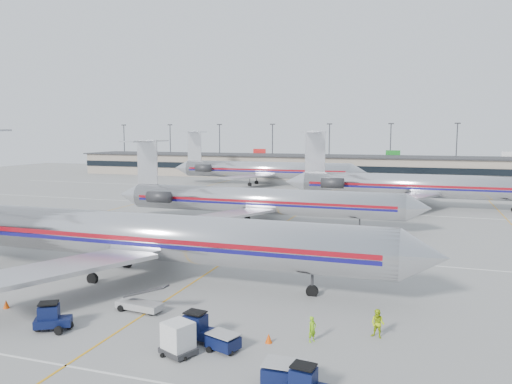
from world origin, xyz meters
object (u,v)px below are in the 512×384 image
at_px(jet_foreground, 130,234).
at_px(tug_center, 198,328).
at_px(belt_loader, 140,303).
at_px(jet_second_row, 255,200).
at_px(uld_container, 178,338).

height_order(jet_foreground, tug_center, jet_foreground).
distance_m(tug_center, belt_loader, 6.97).
bearing_deg(jet_foreground, jet_second_row, 85.22).
xyz_separation_m(jet_foreground, jet_second_row, (2.27, 27.19, -0.45)).
relative_size(uld_container, belt_loader, 0.56).
xyz_separation_m(tug_center, uld_container, (-0.30, -2.01, 0.13)).
xyz_separation_m(uld_container, belt_loader, (-5.78, 5.41, -0.41)).
distance_m(jet_foreground, tug_center, 15.74).
bearing_deg(belt_loader, tug_center, -23.25).
distance_m(jet_second_row, belt_loader, 34.57).
xyz_separation_m(tug_center, belt_loader, (-6.07, 3.41, -0.28)).
relative_size(jet_second_row, belt_loader, 10.92).
height_order(jet_second_row, tug_center, jet_second_row).
height_order(jet_foreground, belt_loader, jet_foreground).
bearing_deg(belt_loader, uld_container, -37.10).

